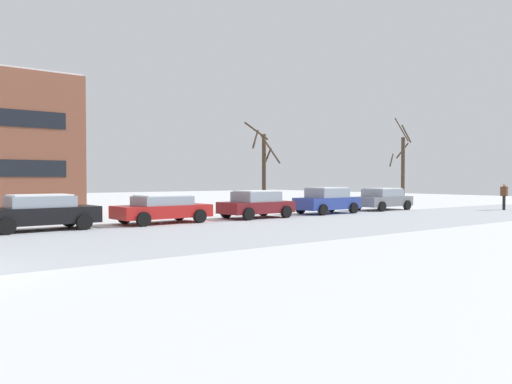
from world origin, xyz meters
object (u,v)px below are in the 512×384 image
Objects in this scene: parked_car_red at (162,208)px; parked_car_gray at (383,199)px; parked_car_maroon at (256,204)px; pedestrian_crossing at (504,194)px; parked_car_black at (40,212)px; parked_car_blue at (327,200)px.

parked_car_gray is (16.14, 0.10, 0.05)m from parked_car_red.
parked_car_maroon is 2.26× the size of pedestrian_crossing.
parked_car_maroon reaches higher than parked_car_black.
parked_car_red is at bearing -179.63° from parked_car_gray.
pedestrian_crossing is (22.67, -4.72, 0.35)m from parked_car_red.
parked_car_blue reaches higher than parked_car_red.
parked_car_blue is at bearing 0.94° from parked_car_maroon.
parked_car_blue is at bearing -0.33° from parked_car_black.
parked_car_red is 2.54× the size of pedestrian_crossing.
parked_car_gray is (5.38, 0.19, -0.04)m from parked_car_blue.
parked_car_blue reaches higher than parked_car_gray.
parked_car_maroon is at bearing -0.96° from parked_car_black.
pedestrian_crossing reaches higher than parked_car_red.
pedestrian_crossing reaches higher than parked_car_black.
parked_car_gray reaches higher than parked_car_maroon.
parked_car_blue is (10.76, -0.08, 0.10)m from parked_car_red.
pedestrian_crossing is at bearing -14.75° from parked_car_maroon.
parked_car_black is 1.08× the size of parked_car_blue.
parked_car_blue is 2.34× the size of pedestrian_crossing.
parked_car_gray is 2.42× the size of pedestrian_crossing.
parked_car_black is 1.05× the size of parked_car_gray.
parked_car_gray reaches higher than parked_car_red.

